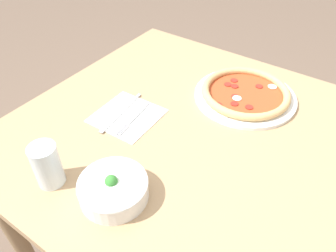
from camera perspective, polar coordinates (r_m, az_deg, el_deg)
The scene contains 7 objects.
dining_table at distance 1.09m, azimuth 3.84°, elevation -5.03°, with size 1.08×1.04×0.78m.
pizza at distance 1.17m, azimuth 13.32°, elevation 5.52°, with size 0.35×0.35×0.04m.
bowl at distance 0.83m, azimuth -9.49°, elevation -10.63°, with size 0.18×0.18×0.07m.
napkin at distance 1.08m, azimuth -7.12°, elevation 1.80°, with size 0.20×0.20×0.00m.
fork at distance 1.06m, azimuth -5.87°, elevation 1.45°, with size 0.03×0.19×0.00m.
knife at distance 1.10m, azimuth -7.83°, elevation 2.69°, with size 0.04×0.23×0.01m.
glass at distance 0.89m, azimuth -20.33°, elevation -6.40°, with size 0.07×0.07×0.12m.
Camera 1 is at (-0.37, 0.66, 1.45)m, focal length 35.00 mm.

